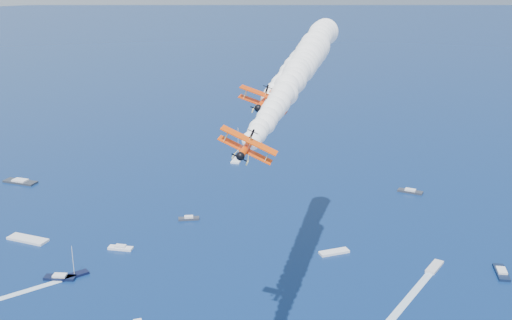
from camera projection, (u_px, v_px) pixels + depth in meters
biplane_lead at (264, 102)px, 105.16m from camera, size 12.32×12.77×8.19m
biplane_trail at (246, 147)px, 84.15m from camera, size 11.65×11.88×8.24m
smoke_trail_lead at (302, 58)px, 133.27m from camera, size 66.68×66.14×11.56m
smoke_trail_trail at (290, 84)px, 112.52m from camera, size 66.70×66.57×11.56m
spectator_boats at (39, 266)px, 171.03m from camera, size 235.15×166.92×0.70m
boat_wakes at (75, 296)px, 156.34m from camera, size 138.38×112.58×0.04m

